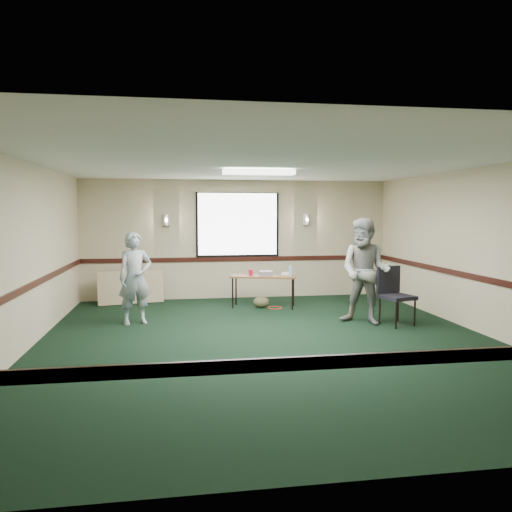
{
  "coord_description": "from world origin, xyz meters",
  "views": [
    {
      "loc": [
        -1.37,
        -7.34,
        1.97
      ],
      "look_at": [
        0.0,
        1.3,
        1.2
      ],
      "focal_mm": 35.0,
      "sensor_mm": 36.0,
      "label": 1
    }
  ],
  "objects": [
    {
      "name": "person_right",
      "position": [
        1.89,
        0.95,
        0.93
      ],
      "size": [
        1.15,
        1.11,
        1.87
      ],
      "primitive_type": "imported",
      "rotation": [
        0.0,
        0.0,
        -0.65
      ],
      "color": "slate",
      "rests_on": "ground"
    },
    {
      "name": "conference_chair",
      "position": [
        2.38,
        0.85,
        0.59
      ],
      "size": [
        0.62,
        0.64,
        1.02
      ],
      "rotation": [
        0.0,
        0.0,
        0.3
      ],
      "color": "black",
      "rests_on": "ground"
    },
    {
      "name": "duffel_bag",
      "position": [
        0.33,
        2.69,
        0.12
      ],
      "size": [
        0.36,
        0.29,
        0.23
      ],
      "primitive_type": "ellipsoid",
      "rotation": [
        0.0,
        0.0,
        0.15
      ],
      "color": "#484429",
      "rests_on": "ground"
    },
    {
      "name": "water_bottle",
      "position": [
        0.9,
        2.49,
        0.77
      ],
      "size": [
        0.07,
        0.07,
        0.22
      ],
      "primitive_type": "cylinder",
      "color": "#7BA8CA",
      "rests_on": "folding_table"
    },
    {
      "name": "projector",
      "position": [
        0.43,
        2.74,
        0.71
      ],
      "size": [
        0.28,
        0.23,
        0.09
      ],
      "primitive_type": "cube",
      "rotation": [
        0.0,
        0.0,
        -0.03
      ],
      "color": "gray",
      "rests_on": "folding_table"
    },
    {
      "name": "person_left",
      "position": [
        -2.11,
        1.59,
        0.81
      ],
      "size": [
        0.69,
        0.57,
        1.62
      ],
      "primitive_type": "imported",
      "rotation": [
        0.0,
        0.0,
        0.35
      ],
      "color": "#40618C",
      "rests_on": "ground"
    },
    {
      "name": "folding_table",
      "position": [
        0.39,
        2.75,
        0.62
      ],
      "size": [
        1.43,
        0.88,
        0.67
      ],
      "rotation": [
        0.0,
        0.0,
        -0.28
      ],
      "color": "#573B18",
      "rests_on": "ground"
    },
    {
      "name": "folded_table",
      "position": [
        -2.37,
        3.6,
        0.35
      ],
      "size": [
        1.4,
        0.52,
        0.71
      ],
      "primitive_type": "cube",
      "rotation": [
        -0.21,
        0.0,
        0.23
      ],
      "color": "#9C8D60",
      "rests_on": "ground"
    },
    {
      "name": "ground",
      "position": [
        0.0,
        0.0,
        0.0
      ],
      "size": [
        8.0,
        8.0,
        0.0
      ],
      "primitive_type": "plane",
      "color": "black",
      "rests_on": "ground"
    },
    {
      "name": "cable_coil",
      "position": [
        0.6,
        2.61,
        0.01
      ],
      "size": [
        0.36,
        0.36,
        0.02
      ],
      "primitive_type": "torus",
      "rotation": [
        0.0,
        0.0,
        -0.24
      ],
      "color": "red",
      "rests_on": "ground"
    },
    {
      "name": "red_cup",
      "position": [
        0.13,
        2.81,
        0.73
      ],
      "size": [
        0.08,
        0.08,
        0.12
      ],
      "primitive_type": "cylinder",
      "color": "#B10B20",
      "rests_on": "folding_table"
    },
    {
      "name": "game_console",
      "position": [
        0.89,
        2.77,
        0.69
      ],
      "size": [
        0.25,
        0.24,
        0.05
      ],
      "primitive_type": "cube",
      "rotation": [
        0.0,
        0.0,
        -0.61
      ],
      "color": "white",
      "rests_on": "folding_table"
    },
    {
      "name": "room_shell",
      "position": [
        0.0,
        2.12,
        1.58
      ],
      "size": [
        8.0,
        8.02,
        8.0
      ],
      "color": "#C1B08B",
      "rests_on": "ground"
    }
  ]
}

